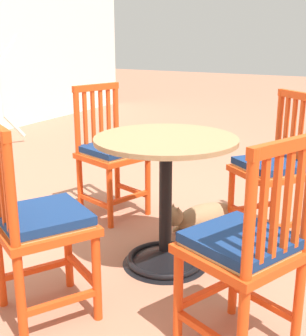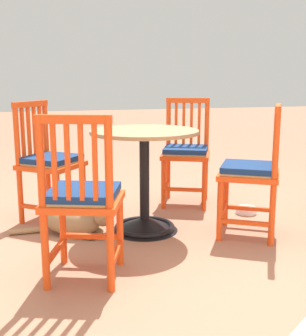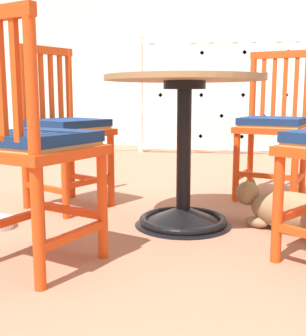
# 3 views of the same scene
# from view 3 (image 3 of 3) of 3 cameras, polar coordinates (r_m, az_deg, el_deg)

# --- Properties ---
(ground_plane) EXTENTS (24.00, 24.00, 0.00)m
(ground_plane) POSITION_cam_3_polar(r_m,az_deg,el_deg) (2.27, 6.71, -6.94)
(ground_plane) COLOR #A36B51
(building_wall_backdrop) EXTENTS (10.00, 0.20, 2.80)m
(building_wall_backdrop) POSITION_cam_3_polar(r_m,az_deg,el_deg) (5.76, 7.59, 16.93)
(building_wall_backdrop) COLOR silver
(building_wall_backdrop) RESTS_ON ground_plane
(lattice_fence_panel) EXTENTS (2.97, 0.06, 1.29)m
(lattice_fence_panel) POSITION_cam_3_polar(r_m,az_deg,el_deg) (4.93, 11.64, 9.28)
(lattice_fence_panel) COLOR silver
(lattice_fence_panel) RESTS_ON ground_plane
(cafe_table) EXTENTS (0.76, 0.76, 0.73)m
(cafe_table) POSITION_cam_3_polar(r_m,az_deg,el_deg) (2.14, 4.00, -0.06)
(cafe_table) COLOR black
(cafe_table) RESTS_ON ground_plane
(orange_chair_tucked_in) EXTENTS (0.53, 0.53, 0.91)m
(orange_chair_tucked_in) POSITION_cam_3_polar(r_m,az_deg,el_deg) (1.65, -15.50, 2.54)
(orange_chair_tucked_in) COLOR #D64214
(orange_chair_tucked_in) RESTS_ON ground_plane
(orange_chair_at_corner) EXTENTS (0.51, 0.51, 0.91)m
(orange_chair_at_corner) POSITION_cam_3_polar(r_m,az_deg,el_deg) (2.81, 15.34, 5.22)
(orange_chair_at_corner) COLOR #D64214
(orange_chair_at_corner) RESTS_ON ground_plane
(orange_chair_by_planter) EXTENTS (0.55, 0.55, 0.91)m
(orange_chair_by_planter) POSITION_cam_3_polar(r_m,az_deg,el_deg) (2.53, -11.40, 4.95)
(orange_chair_by_planter) COLOR #D64214
(orange_chair_by_planter) RESTS_ON ground_plane
(tabby_cat) EXTENTS (0.70, 0.41, 0.23)m
(tabby_cat) POSITION_cam_3_polar(r_m,az_deg,el_deg) (2.18, 17.03, -5.36)
(tabby_cat) COLOR #8E704C
(tabby_cat) RESTS_ON ground_plane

